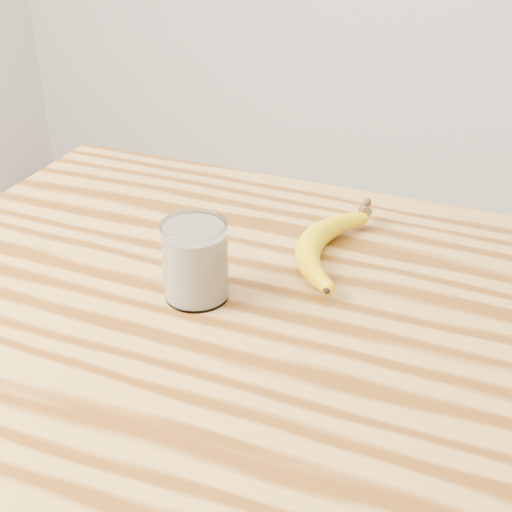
% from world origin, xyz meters
% --- Properties ---
extents(table, '(1.20, 0.80, 0.90)m').
position_xyz_m(table, '(0.00, 0.00, 0.77)').
color(table, '#B4813D').
rests_on(table, ground).
extents(smoothie_glass, '(0.09, 0.09, 0.11)m').
position_xyz_m(smoothie_glass, '(-0.14, -0.01, 0.95)').
color(smoothie_glass, white).
rests_on(smoothie_glass, table).
extents(banana, '(0.13, 0.32, 0.04)m').
position_xyz_m(banana, '(-0.04, 0.15, 0.92)').
color(banana, '#DCAF05').
rests_on(banana, table).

